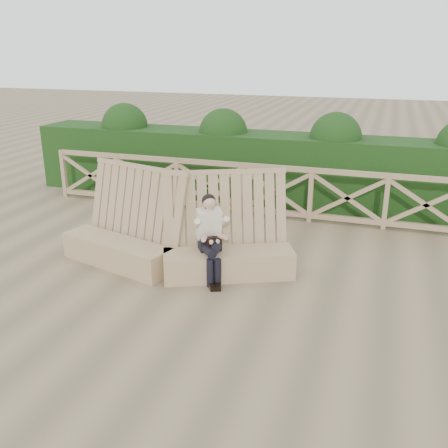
% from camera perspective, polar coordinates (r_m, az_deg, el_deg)
% --- Properties ---
extents(ground, '(60.00, 60.00, 0.00)m').
position_cam_1_polar(ground, '(7.19, -0.56, -7.84)').
color(ground, brown).
rests_on(ground, ground).
extents(bench, '(3.83, 1.50, 1.55)m').
position_cam_1_polar(bench, '(7.83, -5.87, -2.45)').
color(bench, '#967D55').
rests_on(bench, ground).
extents(woman, '(0.61, 0.79, 1.28)m').
position_cam_1_polar(woman, '(7.40, -1.57, -1.17)').
color(woman, black).
rests_on(woman, ground).
extents(guardrail, '(10.10, 0.09, 1.10)m').
position_cam_1_polar(guardrail, '(10.14, 5.84, 3.70)').
color(guardrail, '#947756').
rests_on(guardrail, ground).
extents(hedge, '(12.00, 1.20, 1.50)m').
position_cam_1_polar(hedge, '(11.23, 7.24, 6.25)').
color(hedge, black).
rests_on(hedge, ground).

